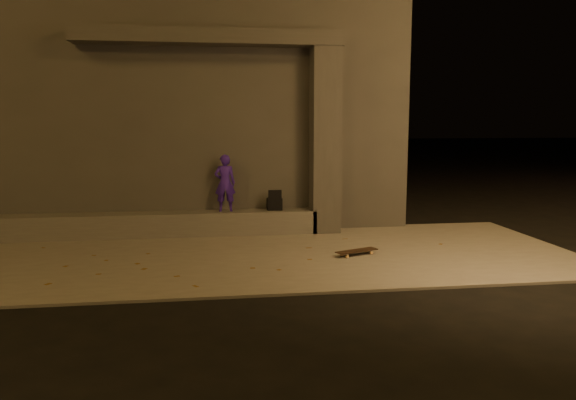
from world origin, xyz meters
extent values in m
plane|color=black|center=(0.00, 0.00, 0.00)|extent=(120.00, 120.00, 0.00)
cube|color=#67615B|center=(0.00, 2.00, 0.02)|extent=(11.00, 4.40, 0.04)
cube|color=#3B3936|center=(-1.00, 6.50, 2.60)|extent=(9.00, 5.00, 5.20)
cube|color=#53514B|center=(-1.50, 3.75, 0.27)|extent=(6.00, 0.55, 0.45)
cube|color=#3B3936|center=(1.70, 3.75, 1.84)|extent=(0.55, 0.55, 3.60)
cube|color=#3B3936|center=(-0.50, 3.80, 3.78)|extent=(5.00, 0.70, 0.28)
imported|color=#30158C|center=(-0.27, 3.75, 1.04)|extent=(0.41, 0.28, 1.11)
cube|color=black|center=(0.70, 3.75, 0.61)|extent=(0.29, 0.19, 0.24)
cube|color=black|center=(0.70, 3.75, 0.81)|extent=(0.26, 0.04, 0.17)
cube|color=black|center=(1.81, 1.68, 0.12)|extent=(0.77, 0.46, 0.02)
cylinder|color=tan|center=(2.02, 1.84, 0.07)|extent=(0.06, 0.05, 0.05)
cylinder|color=tan|center=(2.07, 1.70, 0.07)|extent=(0.06, 0.05, 0.05)
cylinder|color=tan|center=(1.55, 1.65, 0.07)|extent=(0.06, 0.05, 0.05)
cylinder|color=tan|center=(1.61, 1.51, 0.07)|extent=(0.06, 0.05, 0.05)
cube|color=#99999E|center=(2.04, 1.77, 0.10)|extent=(0.10, 0.16, 0.02)
cube|color=#99999E|center=(1.58, 1.58, 0.10)|extent=(0.10, 0.16, 0.02)
camera|label=1|loc=(-0.61, -7.10, 2.25)|focal=35.00mm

